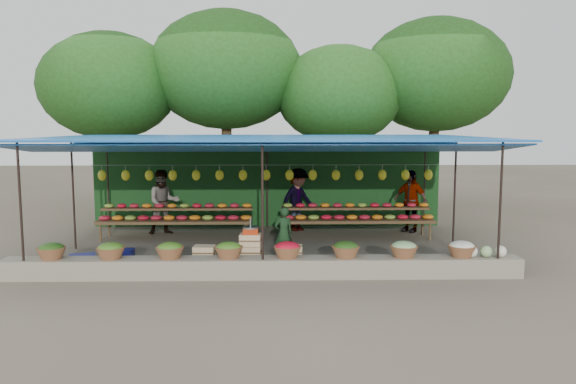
{
  "coord_description": "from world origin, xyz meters",
  "views": [
    {
      "loc": [
        0.28,
        -14.01,
        3.1
      ],
      "look_at": [
        0.58,
        0.2,
        1.41
      ],
      "focal_mm": 35.0,
      "sensor_mm": 36.0,
      "label": 1
    }
  ],
  "objects_px": {
    "crate_counter": "(249,255)",
    "weighing_scale": "(251,230)",
    "vendor_seated": "(284,234)",
    "blue_crate_front": "(82,262)",
    "blue_crate_back": "(122,256)"
  },
  "relations": [
    {
      "from": "weighing_scale",
      "to": "blue_crate_back",
      "type": "bearing_deg",
      "value": 168.32
    },
    {
      "from": "crate_counter",
      "to": "weighing_scale",
      "type": "distance_m",
      "value": 0.55
    },
    {
      "from": "blue_crate_back",
      "to": "crate_counter",
      "type": "bearing_deg",
      "value": -11.96
    },
    {
      "from": "crate_counter",
      "to": "blue_crate_front",
      "type": "bearing_deg",
      "value": 179.94
    },
    {
      "from": "vendor_seated",
      "to": "blue_crate_back",
      "type": "bearing_deg",
      "value": -17.35
    },
    {
      "from": "weighing_scale",
      "to": "blue_crate_front",
      "type": "xyz_separation_m",
      "value": [
        -3.64,
        0.0,
        -0.69
      ]
    },
    {
      "from": "crate_counter",
      "to": "weighing_scale",
      "type": "height_order",
      "value": "weighing_scale"
    },
    {
      "from": "vendor_seated",
      "to": "blue_crate_front",
      "type": "height_order",
      "value": "vendor_seated"
    },
    {
      "from": "weighing_scale",
      "to": "vendor_seated",
      "type": "height_order",
      "value": "vendor_seated"
    },
    {
      "from": "crate_counter",
      "to": "blue_crate_front",
      "type": "distance_m",
      "value": 3.61
    },
    {
      "from": "crate_counter",
      "to": "blue_crate_back",
      "type": "height_order",
      "value": "crate_counter"
    },
    {
      "from": "crate_counter",
      "to": "blue_crate_back",
      "type": "relative_size",
      "value": 4.62
    },
    {
      "from": "crate_counter",
      "to": "blue_crate_front",
      "type": "xyz_separation_m",
      "value": [
        -3.61,
        0.0,
        -0.15
      ]
    },
    {
      "from": "crate_counter",
      "to": "blue_crate_back",
      "type": "distance_m",
      "value": 2.99
    },
    {
      "from": "crate_counter",
      "to": "blue_crate_front",
      "type": "relative_size",
      "value": 4.32
    }
  ]
}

